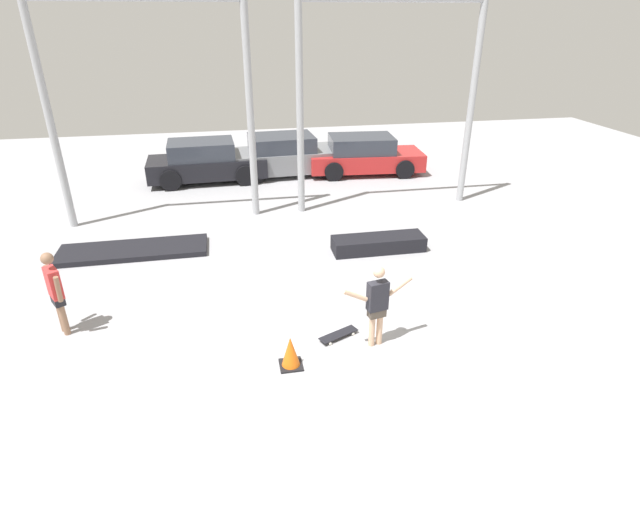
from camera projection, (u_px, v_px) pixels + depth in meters
The scene contains 12 objects.
ground_plane at pixel (316, 329), 9.32m from camera, with size 36.00×36.00×0.00m, color #9E9EA3.
skateboarder at pixel (377, 302), 8.51m from camera, with size 1.31×0.34×1.55m.
skateboard at pixel (338, 334), 9.05m from camera, with size 0.78×0.51×0.08m.
grind_box at pixel (378, 244), 12.33m from camera, with size 2.28×0.68×0.37m, color black.
manual_pad at pixel (133, 250), 12.25m from camera, with size 3.55×1.13×0.13m, color black.
canopy_support_left at pixel (150, 93), 12.73m from camera, with size 5.24×0.20×5.72m.
canopy_support_right at pixel (389, 87), 13.80m from camera, with size 5.24×0.20×5.72m.
parked_car_black at pixel (206, 162), 17.27m from camera, with size 4.05×2.00×1.40m.
parked_car_grey at pixel (285, 156), 18.00m from camera, with size 4.19×2.14×1.42m.
parked_car_red at pixel (364, 155), 18.15m from camera, with size 4.22×2.15×1.35m.
bystander at pixel (55, 290), 8.83m from camera, with size 0.42×0.62×1.62m.
traffic_cone at pixel (291, 352), 8.23m from camera, with size 0.38×0.38×0.57m.
Camera 1 is at (-1.38, -7.66, 5.31)m, focal length 28.00 mm.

